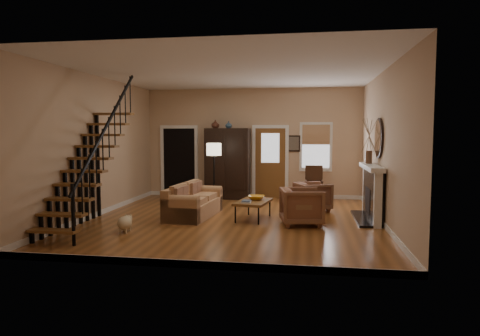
# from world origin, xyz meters

# --- Properties ---
(room) EXTENTS (7.00, 7.33, 3.30)m
(room) POSITION_xyz_m (-0.41, 1.76, 1.51)
(room) COLOR brown
(room) RESTS_ON ground
(staircase) EXTENTS (0.94, 2.80, 3.20)m
(staircase) POSITION_xyz_m (-2.78, -1.30, 1.60)
(staircase) COLOR brown
(staircase) RESTS_ON ground
(fireplace) EXTENTS (0.33, 1.95, 2.30)m
(fireplace) POSITION_xyz_m (3.13, 0.50, 0.74)
(fireplace) COLOR black
(fireplace) RESTS_ON ground
(armoire) EXTENTS (1.30, 0.60, 2.10)m
(armoire) POSITION_xyz_m (-0.70, 3.15, 1.05)
(armoire) COLOR black
(armoire) RESTS_ON ground
(vase_a) EXTENTS (0.24, 0.24, 0.25)m
(vase_a) POSITION_xyz_m (-1.05, 3.05, 2.22)
(vase_a) COLOR #4C2619
(vase_a) RESTS_ON armoire
(vase_b) EXTENTS (0.20, 0.20, 0.21)m
(vase_b) POSITION_xyz_m (-0.65, 3.05, 2.21)
(vase_b) COLOR #334C60
(vase_b) RESTS_ON armoire
(sofa) EXTENTS (1.00, 2.00, 0.72)m
(sofa) POSITION_xyz_m (-0.97, 0.25, 0.36)
(sofa) COLOR #B47F51
(sofa) RESTS_ON ground
(coffee_table) EXTENTS (0.83, 1.22, 0.43)m
(coffee_table) POSITION_xyz_m (0.45, 0.14, 0.22)
(coffee_table) COLOR brown
(coffee_table) RESTS_ON ground
(bowl) EXTENTS (0.39, 0.39, 0.09)m
(bowl) POSITION_xyz_m (0.50, 0.29, 0.48)
(bowl) COLOR orange
(bowl) RESTS_ON coffee_table
(books) EXTENTS (0.21, 0.28, 0.05)m
(books) POSITION_xyz_m (0.33, -0.16, 0.46)
(books) COLOR beige
(books) RESTS_ON coffee_table
(armchair_left) EXTENTS (1.01, 0.99, 0.79)m
(armchair_left) POSITION_xyz_m (1.54, -0.27, 0.40)
(armchair_left) COLOR brown
(armchair_left) RESTS_ON ground
(armchair_right) EXTENTS (1.04, 1.03, 0.73)m
(armchair_right) POSITION_xyz_m (1.80, 1.45, 0.36)
(armchair_right) COLOR brown
(armchair_right) RESTS_ON ground
(floor_lamp) EXTENTS (0.48, 0.48, 1.70)m
(floor_lamp) POSITION_xyz_m (-0.78, 1.60, 0.85)
(floor_lamp) COLOR black
(floor_lamp) RESTS_ON ground
(side_chair) EXTENTS (0.54, 0.54, 1.02)m
(side_chair) POSITION_xyz_m (1.85, 2.95, 0.51)
(side_chair) COLOR #392112
(side_chair) RESTS_ON ground
(dog) EXTENTS (0.32, 0.49, 0.34)m
(dog) POSITION_xyz_m (-1.91, -1.52, 0.17)
(dog) COLOR beige
(dog) RESTS_ON ground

